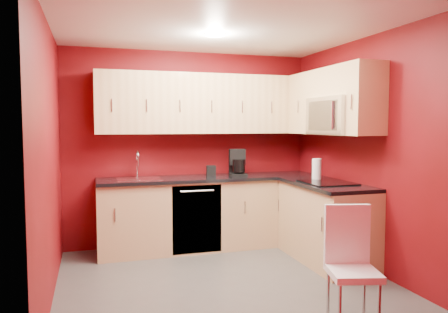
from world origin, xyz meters
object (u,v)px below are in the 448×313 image
sink (139,176)px  napkin_holder (211,171)px  paper_towel (317,169)px  coffee_maker (238,163)px  microwave (338,116)px  dining_chair (353,266)px

sink → napkin_holder: 0.93m
paper_towel → coffee_maker: bearing=138.5°
microwave → coffee_maker: size_ratio=2.25×
sink → dining_chair: sink is taller
paper_towel → dining_chair: bearing=-109.7°
sink → paper_towel: size_ratio=2.06×
napkin_holder → dining_chair: (0.47, -2.48, -0.52)m
napkin_holder → paper_towel: 1.34m
coffee_maker → sink: bearing=-175.0°
paper_towel → microwave: bearing=-69.2°
sink → coffee_maker: 1.25m
sink → paper_towel: (1.99, -0.74, 0.09)m
coffee_maker → microwave: bearing=-39.2°
coffee_maker → paper_towel: size_ratio=1.34×
paper_towel → dining_chair: 1.86m
coffee_maker → napkin_holder: (-0.32, 0.15, -0.11)m
sink → dining_chair: bearing=-59.8°
sink → napkin_holder: (0.93, 0.07, 0.03)m
paper_towel → dining_chair: (-0.60, -1.67, -0.58)m
microwave → paper_towel: (-0.10, 0.27, -0.62)m
coffee_maker → dining_chair: bearing=-77.9°
microwave → coffee_maker: microwave is taller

